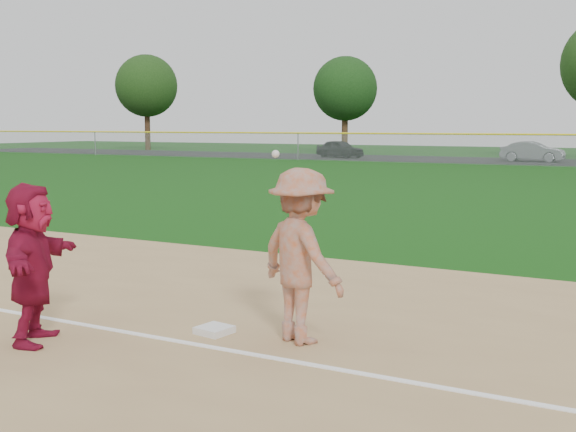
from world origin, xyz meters
The scene contains 9 objects.
ground centered at (0.00, 0.00, 0.00)m, with size 160.00×160.00×0.00m, color #10420C.
foul_line centered at (0.00, -0.80, 0.03)m, with size 60.00×0.10×0.01m, color white.
first_base centered at (-0.07, -0.30, 0.06)m, with size 0.38×0.38×0.09m, color silver.
base_runner centered at (-1.75, -1.62, 0.98)m, with size 1.78×0.57×1.92m, color maroon.
car_left centered at (-18.90, 45.11, 0.71)m, with size 1.65×4.11×1.40m, color black.
car_mid centered at (-4.25, 45.81, 0.72)m, with size 1.51×4.33×1.43m, color slate.
first_base_play centered at (1.03, -0.08, 1.06)m, with size 1.54×1.25×2.28m.
tree_0 centered at (-44.00, 52.00, 6.59)m, with size 6.40×6.40×9.81m.
tree_1 centered at (-22.00, 53.00, 5.83)m, with size 5.80×5.80×8.75m.
Camera 1 is at (4.90, -7.55, 2.60)m, focal length 45.00 mm.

